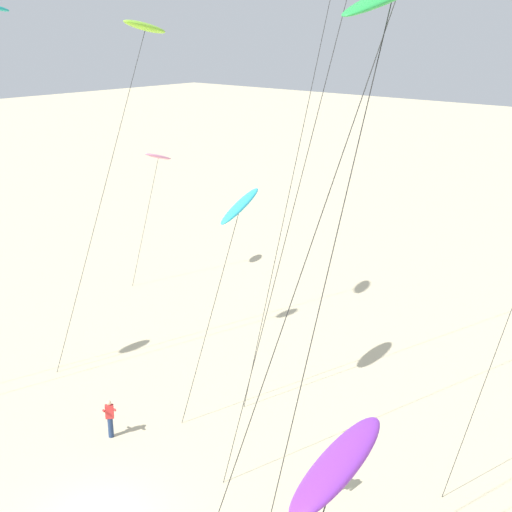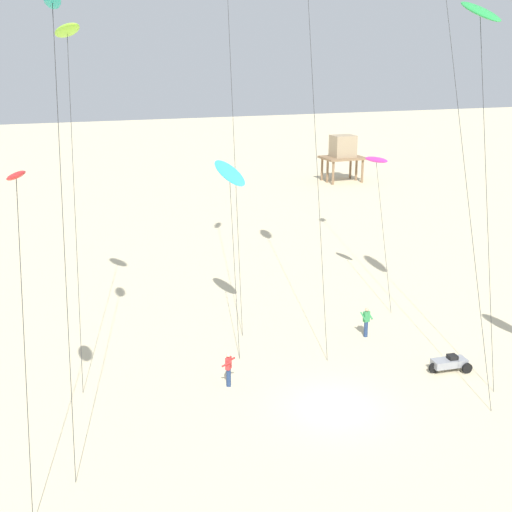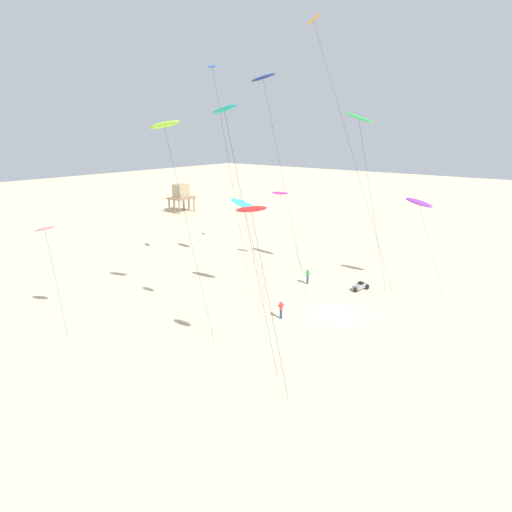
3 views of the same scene
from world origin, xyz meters
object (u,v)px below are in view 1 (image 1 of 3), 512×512
Objects in this scene: kite_cyan at (240,207)px; kite_flyer_nearest at (110,417)px; kite_lime at (144,29)px; kite_purple at (336,467)px; kite_flyer_middle at (328,473)px; kite_pink at (158,157)px.

kite_cyan reaches higher than kite_flyer_nearest.
kite_lime is 25.15m from kite_purple.
kite_flyer_nearest is at bearing -53.74° from kite_lime.
kite_cyan is at bearing 70.42° from kite_flyer_nearest.
kite_lime is at bearing 167.33° from kite_cyan.
kite_flyer_nearest is at bearing 158.46° from kite_purple.
kite_flyer_nearest is (-2.01, -5.66, -8.02)m from kite_cyan.
kite_purple is (20.21, -13.18, -7.12)m from kite_lime.
kite_flyer_nearest is (-14.84, 5.86, -7.75)m from kite_purple.
kite_cyan is 10.21m from kite_lime.
kite_flyer_middle is at bearing 17.74° from kite_flyer_nearest.
kite_pink reaches higher than kite_flyer_nearest.
kite_flyer_middle is at bearing 124.94° from kite_purple.
kite_purple is (27.23, -19.70, 0.59)m from kite_pink.
kite_cyan is at bearing -29.58° from kite_pink.
kite_pink is at bearing 137.14° from kite_lime.
kite_purple is at bearing -21.54° from kite_flyer_nearest.
kite_cyan reaches higher than kite_pink.
kite_lime is at bearing 126.26° from kite_flyer_nearest.
kite_flyer_nearest is 1.00× the size of kite_flyer_middle.
kite_lime reaches higher than kite_cyan.
kite_lime reaches higher than kite_pink.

